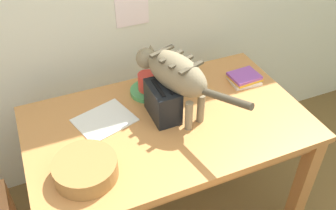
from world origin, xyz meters
TOP-DOWN VIEW (x-y plane):
  - dining_table at (-0.02, 1.29)m, footprint 1.34×0.80m
  - cat at (0.04, 1.35)m, footprint 0.29×0.65m
  - saucer_bowl at (-0.03, 1.54)m, footprint 0.18×0.18m
  - coffee_mug at (-0.03, 1.54)m, footprint 0.14×0.10m
  - magazine at (-0.30, 1.42)m, footprint 0.31×0.28m
  - book_stack at (0.50, 1.43)m, footprint 0.17×0.14m
  - wicker_basket at (-0.46, 1.11)m, footprint 0.26×0.26m
  - toaster at (-0.02, 1.34)m, footprint 0.12×0.20m

SIDE VIEW (x-z plane):
  - dining_table at x=-0.02m, z-range 0.28..1.03m
  - magazine at x=-0.30m, z-range 0.75..0.76m
  - saucer_bowl at x=-0.03m, z-range 0.75..0.78m
  - book_stack at x=0.50m, z-range 0.75..0.80m
  - wicker_basket at x=-0.46m, z-range 0.75..0.83m
  - coffee_mug at x=-0.03m, z-range 0.78..0.87m
  - toaster at x=-0.02m, z-range 0.75..0.92m
  - cat at x=0.04m, z-range 0.81..1.13m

